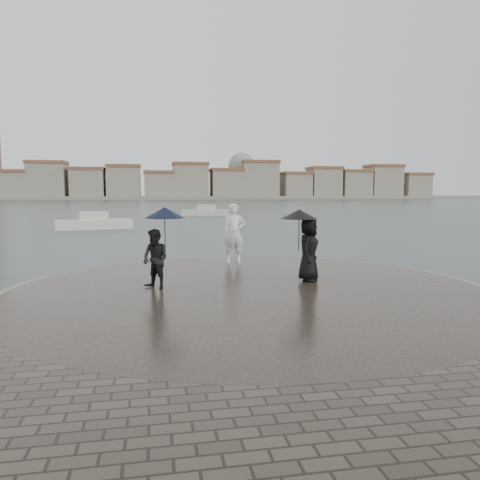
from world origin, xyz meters
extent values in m
plane|color=#2B3835|center=(0.00, 0.00, 0.00)|extent=(400.00, 400.00, 0.00)
cylinder|color=gray|center=(0.00, 3.50, 0.16)|extent=(12.50, 12.50, 0.32)
cylinder|color=#2D261E|center=(0.00, 3.50, 0.18)|extent=(11.90, 11.90, 0.36)
imported|color=white|center=(0.35, 7.75, 1.37)|extent=(0.79, 0.57, 2.03)
imported|color=black|center=(-2.32, 3.92, 1.11)|extent=(0.92, 0.91, 1.50)
cylinder|color=black|center=(-2.07, 4.02, 1.71)|extent=(0.02, 0.02, 0.90)
cone|color=black|center=(-2.07, 4.02, 2.26)|extent=(1.03, 1.03, 0.28)
imported|color=black|center=(1.77, 4.15, 1.22)|extent=(0.90, 1.00, 1.72)
cylinder|color=black|center=(1.52, 4.25, 1.66)|extent=(0.02, 0.02, 0.90)
cone|color=black|center=(1.52, 4.25, 2.18)|extent=(1.03, 1.03, 0.26)
cube|color=gray|center=(0.00, 163.00, 0.60)|extent=(260.00, 20.00, 1.20)
cube|color=gray|center=(-48.00, 160.00, 4.50)|extent=(10.00, 10.00, 9.00)
cube|color=brown|center=(-48.00, 160.00, 9.50)|extent=(10.60, 10.60, 1.00)
cube|color=gray|center=(-37.00, 160.00, 6.00)|extent=(12.00, 10.00, 12.00)
cube|color=brown|center=(-37.00, 160.00, 12.50)|extent=(12.60, 10.60, 1.00)
cube|color=gray|center=(-24.00, 160.00, 5.00)|extent=(11.00, 10.00, 10.00)
cube|color=brown|center=(-24.00, 160.00, 10.50)|extent=(11.60, 10.60, 1.00)
cube|color=gray|center=(-12.00, 160.00, 5.50)|extent=(11.00, 10.00, 11.00)
cube|color=brown|center=(-12.00, 160.00, 11.50)|extent=(11.60, 10.60, 1.00)
cube|color=gray|center=(0.00, 160.00, 4.50)|extent=(10.00, 10.00, 9.00)
cube|color=brown|center=(0.00, 160.00, 9.50)|extent=(10.60, 10.60, 1.00)
cube|color=gray|center=(11.00, 160.00, 6.00)|extent=(12.00, 10.00, 12.00)
cube|color=brown|center=(11.00, 160.00, 12.50)|extent=(12.60, 10.60, 1.00)
cube|color=gray|center=(24.00, 160.00, 5.00)|extent=(11.00, 10.00, 10.00)
cube|color=brown|center=(24.00, 160.00, 10.50)|extent=(11.60, 10.60, 1.00)
cube|color=gray|center=(36.00, 160.00, 6.50)|extent=(13.00, 10.00, 13.00)
cube|color=brown|center=(36.00, 160.00, 13.50)|extent=(13.60, 10.60, 1.00)
cube|color=gray|center=(50.00, 160.00, 4.50)|extent=(10.00, 10.00, 9.00)
cube|color=brown|center=(50.00, 160.00, 9.50)|extent=(10.60, 10.60, 1.00)
cube|color=gray|center=(61.00, 160.00, 5.50)|extent=(11.00, 10.00, 11.00)
cube|color=brown|center=(61.00, 160.00, 11.50)|extent=(11.60, 10.60, 1.00)
cube|color=gray|center=(73.00, 160.00, 5.00)|extent=(11.00, 10.00, 10.00)
cube|color=brown|center=(73.00, 160.00, 10.50)|extent=(11.60, 10.60, 1.00)
cube|color=gray|center=(85.00, 160.00, 6.00)|extent=(12.00, 10.00, 12.00)
cube|color=brown|center=(85.00, 160.00, 12.50)|extent=(12.60, 10.60, 1.00)
cube|color=gray|center=(98.00, 160.00, 4.50)|extent=(10.00, 10.00, 9.00)
cube|color=brown|center=(98.00, 160.00, 9.50)|extent=(10.60, 10.60, 1.00)
sphere|color=gray|center=(30.00, 162.00, 12.00)|extent=(10.00, 10.00, 10.00)
cube|color=beige|center=(-6.70, 28.27, 0.25)|extent=(5.72, 2.90, 0.90)
cube|color=beige|center=(-6.70, 28.27, 0.85)|extent=(2.23, 1.65, 0.90)
cube|color=beige|center=(3.69, 45.82, 0.25)|extent=(5.72, 2.84, 0.90)
cube|color=beige|center=(3.69, 45.82, 0.85)|extent=(2.23, 1.64, 0.90)
camera|label=1|loc=(-2.36, -7.85, 2.79)|focal=35.00mm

